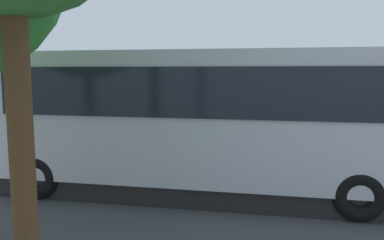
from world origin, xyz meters
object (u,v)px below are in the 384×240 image
Objects in this scene: tour_bus at (195,123)px; parked_motorcycle_silver at (115,149)px; stunt_motorcycle at (152,112)px; spectator_far_left at (310,135)px; spectator_centre at (215,130)px; spectator_right at (180,129)px; spectator_left at (264,131)px; spectator_far_right at (137,130)px.

tour_bus reaches higher than parked_motorcycle_silver.
parked_motorcycle_silver is at bearing -38.16° from tour_bus.
tour_bus is 4.94× the size of stunt_motorcycle.
spectator_centre is (2.80, 0.02, 0.06)m from spectator_far_left.
spectator_left is at bearing 177.91° from spectator_right.
parked_motorcycle_silver is 5.40m from stunt_motorcycle.
tour_bus reaches higher than spectator_centre.
tour_bus is 5.44× the size of spectator_left.
stunt_motorcycle is (3.25, -7.60, -0.58)m from tour_bus.
spectator_right is 0.91× the size of stunt_motorcycle.
spectator_far_right is 0.83× the size of parked_motorcycle_silver.
spectator_far_right is at bearing 100.72° from stunt_motorcycle.
spectator_left is at bearing -171.37° from parked_motorcycle_silver.
spectator_left is 1.00× the size of spectator_centre.
spectator_left is 0.86× the size of parked_motorcycle_silver.
parked_motorcycle_silver is (1.84, 0.77, -0.57)m from spectator_right.
spectator_left reaches higher than spectator_far_left.
stunt_motorcycle is (0.40, -5.35, 0.58)m from parked_motorcycle_silver.
stunt_motorcycle is at bearing -85.75° from parked_motorcycle_silver.
spectator_far_right is 0.88× the size of stunt_motorcycle.
spectator_left is at bearing 2.14° from spectator_far_left.
tour_bus is 3.70m from spectator_far_right.
spectator_left is (1.33, 0.05, 0.07)m from spectator_far_left.
stunt_motorcycle reaches higher than spectator_right.
spectator_left reaches higher than spectator_centre.
stunt_motorcycle is (0.91, -4.80, 0.05)m from spectator_far_right.
spectator_centre is (1.47, -0.03, -0.01)m from spectator_left.
spectator_far_left is 0.81× the size of parked_motorcycle_silver.
spectator_left is 2.59m from spectator_right.
spectator_far_left is at bearing -134.46° from tour_bus.
parked_motorcycle_silver is (4.43, 0.67, -0.57)m from spectator_left.
tour_bus is 5.46× the size of spectator_right.
tour_bus reaches higher than spectator_left.
spectator_right is (3.92, -0.04, 0.06)m from spectator_far_left.
tour_bus is at bearing 141.84° from parked_motorcycle_silver.
tour_bus reaches higher than spectator_right.
spectator_left is at bearing 135.90° from stunt_motorcycle.
stunt_motorcycle is (2.24, -4.59, 0.02)m from spectator_right.
spectator_far_right is (5.25, 0.17, 0.03)m from spectator_far_left.
spectator_far_right is (2.34, -2.80, -0.63)m from tour_bus.
spectator_right is (1.12, -0.06, 0.00)m from spectator_centre.
spectator_far_right is at bearing 1.83° from spectator_far_left.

